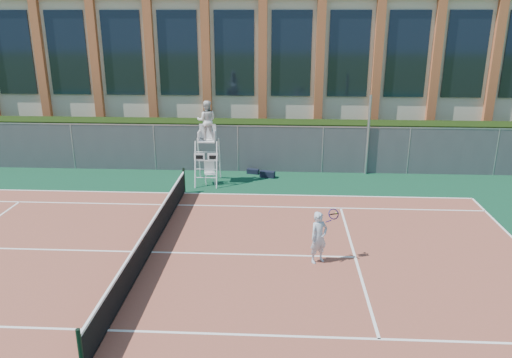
{
  "coord_description": "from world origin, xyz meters",
  "views": [
    {
      "loc": [
        4.07,
        -14.03,
        7.16
      ],
      "look_at": [
        3.17,
        3.0,
        1.53
      ],
      "focal_mm": 35.0,
      "sensor_mm": 36.0,
      "label": 1
    }
  ],
  "objects_px": {
    "steel_pole": "(368,135)",
    "plastic_chair": "(210,170)",
    "umpire_chair": "(207,123)",
    "tennis_player": "(319,237)"
  },
  "relations": [
    {
      "from": "steel_pole",
      "to": "plastic_chair",
      "type": "bearing_deg",
      "value": -166.05
    },
    {
      "from": "steel_pole",
      "to": "plastic_chair",
      "type": "height_order",
      "value": "steel_pole"
    },
    {
      "from": "plastic_chair",
      "to": "tennis_player",
      "type": "bearing_deg",
      "value": -59.23
    },
    {
      "from": "plastic_chair",
      "to": "steel_pole",
      "type": "bearing_deg",
      "value": 13.95
    },
    {
      "from": "plastic_chair",
      "to": "tennis_player",
      "type": "relative_size",
      "value": 0.62
    },
    {
      "from": "umpire_chair",
      "to": "tennis_player",
      "type": "height_order",
      "value": "umpire_chair"
    },
    {
      "from": "umpire_chair",
      "to": "plastic_chair",
      "type": "distance_m",
      "value": 2.12
    },
    {
      "from": "steel_pole",
      "to": "plastic_chair",
      "type": "distance_m",
      "value": 7.48
    },
    {
      "from": "steel_pole",
      "to": "umpire_chair",
      "type": "distance_m",
      "value": 7.47
    },
    {
      "from": "umpire_chair",
      "to": "plastic_chair",
      "type": "height_order",
      "value": "umpire_chair"
    }
  ]
}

